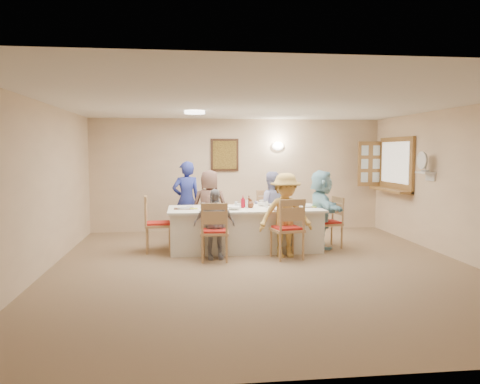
{
  "coord_description": "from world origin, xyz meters",
  "views": [
    {
      "loc": [
        -1.19,
        -6.93,
        1.78
      ],
      "look_at": [
        -0.2,
        1.4,
        1.05
      ],
      "focal_mm": 35.0,
      "sensor_mm": 36.0,
      "label": 1
    }
  ],
  "objects": [
    {
      "name": "plate_fl",
      "position": [
        -0.71,
        0.98,
        0.77
      ],
      "size": [
        0.23,
        0.23,
        0.01
      ],
      "primitive_type": "cylinder",
      "color": "white",
      "rests_on": "dining_table"
    },
    {
      "name": "placemat_le",
      "position": [
        -1.21,
        1.4,
        0.76
      ],
      "size": [
        0.35,
        0.26,
        0.01
      ],
      "primitive_type": "cube",
      "color": "#472B19",
      "rests_on": "dining_table"
    },
    {
      "name": "fan_shelf",
      "position": [
        3.13,
        1.05,
        1.4
      ],
      "size": [
        0.22,
        0.36,
        0.03
      ],
      "primitive_type": "cube",
      "color": "white",
      "rests_on": "room_walls"
    },
    {
      "name": "bowl_b",
      "position": [
        0.26,
        1.66,
        0.79
      ],
      "size": [
        0.26,
        0.26,
        0.06
      ],
      "primitive_type": "imported",
      "rotation": [
        0.0,
        0.0,
        -0.14
      ],
      "color": "white",
      "rests_on": "dining_table"
    },
    {
      "name": "shutter_door",
      "position": [
        2.95,
        3.16,
        1.5
      ],
      "size": [
        0.55,
        0.04,
        1.0
      ],
      "primitive_type": "cube",
      "color": "olive",
      "rests_on": "room_walls"
    },
    {
      "name": "chair_front_right",
      "position": [
        0.49,
        0.6,
        0.51
      ],
      "size": [
        0.57,
        0.57,
        1.02
      ],
      "primitive_type": null,
      "rotation": [
        0.0,
        0.0,
        3.33
      ],
      "color": "tan",
      "rests_on": "ground"
    },
    {
      "name": "napkin_le",
      "position": [
        -1.03,
        1.35,
        0.77
      ],
      "size": [
        0.13,
        0.13,
        0.01
      ],
      "primitive_type": "cube",
      "color": "#CEE12F",
      "rests_on": "dining_table"
    },
    {
      "name": "hatch_sill",
      "position": [
        3.09,
        2.4,
        0.97
      ],
      "size": [
        0.3,
        1.5,
        0.05
      ],
      "primitive_type": "cube",
      "color": "olive",
      "rests_on": "room_walls"
    },
    {
      "name": "diner_front_left",
      "position": [
        -0.71,
        0.72,
        0.58
      ],
      "size": [
        0.72,
        0.38,
        1.16
      ],
      "primitive_type": "imported",
      "rotation": [
        0.0,
        0.0,
        0.07
      ],
      "color": "#98969D",
      "rests_on": "ground"
    },
    {
      "name": "plate_le",
      "position": [
        -1.21,
        1.4,
        0.77
      ],
      "size": [
        0.23,
        0.23,
        0.01
      ],
      "primitive_type": "cylinder",
      "color": "white",
      "rests_on": "dining_table"
    },
    {
      "name": "ground",
      "position": [
        0.0,
        0.0,
        0.0
      ],
      "size": [
        7.0,
        7.0,
        0.0
      ],
      "primitive_type": "plane",
      "color": "#957A5C"
    },
    {
      "name": "chair_back_right",
      "position": [
        0.49,
        2.2,
        0.5
      ],
      "size": [
        0.52,
        0.52,
        1.01
      ],
      "primitive_type": null,
      "rotation": [
        0.0,
        0.0,
        0.08
      ],
      "color": "tan",
      "rests_on": "ground"
    },
    {
      "name": "napkin_fl",
      "position": [
        -0.53,
        0.93,
        0.77
      ],
      "size": [
        0.15,
        0.15,
        0.01
      ],
      "primitive_type": "cube",
      "color": "#CEE12F",
      "rests_on": "dining_table"
    },
    {
      "name": "chair_back_left",
      "position": [
        -0.71,
        2.2,
        0.45
      ],
      "size": [
        0.49,
        0.49,
        0.9
      ],
      "primitive_type": null,
      "rotation": [
        0.0,
        0.0,
        -0.14
      ],
      "color": "tan",
      "rests_on": "ground"
    },
    {
      "name": "plate_fr",
      "position": [
        0.49,
        0.98,
        0.77
      ],
      "size": [
        0.25,
        0.25,
        0.02
      ],
      "primitive_type": "cylinder",
      "color": "white",
      "rests_on": "dining_table"
    },
    {
      "name": "dining_table",
      "position": [
        -0.11,
        1.4,
        0.38
      ],
      "size": [
        2.76,
        1.17,
        0.76
      ],
      "primitive_type": "cube",
      "color": "white",
      "rests_on": "ground"
    },
    {
      "name": "desk_fan",
      "position": [
        3.1,
        1.05,
        1.55
      ],
      "size": [
        0.3,
        0.3,
        0.28
      ],
      "primitive_type": null,
      "color": "#A5A5A8",
      "rests_on": "fan_shelf"
    },
    {
      "name": "caregiver",
      "position": [
        -1.16,
        2.55,
        0.79
      ],
      "size": [
        0.74,
        0.62,
        1.58
      ],
      "primitive_type": "imported",
      "rotation": [
        0.0,
        0.0,
        3.36
      ],
      "color": "navy",
      "rests_on": "ground"
    },
    {
      "name": "diner_back_right",
      "position": [
        0.49,
        2.08,
        0.69
      ],
      "size": [
        0.78,
        0.66,
        1.39
      ],
      "primitive_type": "imported",
      "rotation": [
        0.0,
        0.0,
        3.04
      ],
      "color": "#8D8CBB",
      "rests_on": "ground"
    },
    {
      "name": "napkin_br",
      "position": [
        0.67,
        1.77,
        0.77
      ],
      "size": [
        0.13,
        0.13,
        0.01
      ],
      "primitive_type": "cube",
      "color": "#CEE12F",
      "rests_on": "dining_table"
    },
    {
      "name": "placemat_re",
      "position": [
        1.01,
        1.4,
        0.76
      ],
      "size": [
        0.36,
        0.27,
        0.01
      ],
      "primitive_type": "cube",
      "color": "#472B19",
      "rests_on": "dining_table"
    },
    {
      "name": "napkin_bl",
      "position": [
        -0.53,
        1.77,
        0.77
      ],
      "size": [
        0.14,
        0.14,
        0.01
      ],
      "primitive_type": "cube",
      "color": "#CEE12F",
      "rests_on": "dining_table"
    },
    {
      "name": "chair_front_left",
      "position": [
        -0.71,
        0.6,
        0.49
      ],
      "size": [
        0.5,
        0.5,
        0.97
      ],
      "primitive_type": null,
      "rotation": [
        0.0,
        0.0,
        3.06
      ],
      "color": "tan",
      "rests_on": "ground"
    },
    {
      "name": "diner_right_end",
      "position": [
        1.31,
        1.4,
        0.72
      ],
      "size": [
        1.35,
        0.46,
        1.44
      ],
      "primitive_type": "imported",
      "rotation": [
        0.0,
        0.0,
        1.56
      ],
      "color": "#94CEE1",
      "rests_on": "ground"
    },
    {
      "name": "teacup_b",
      "position": [
        0.27,
        1.88,
        0.81
      ],
      "size": [
        0.15,
        0.15,
        0.09
      ],
      "primitive_type": "imported",
      "rotation": [
        0.0,
        0.0,
        -0.31
      ],
      "color": "white",
      "rests_on": "dining_table"
    },
    {
      "name": "wall_sconce",
      "position": [
        0.9,
        3.44,
        1.9
      ],
      "size": [
        0.26,
        0.09,
        0.18
      ],
      "primitive_type": "ellipsoid",
      "color": "white",
      "rests_on": "room_walls"
    },
    {
      "name": "placemat_fr",
      "position": [
        0.49,
        0.98,
        0.76
      ],
      "size": [
        0.35,
        0.26,
        0.01
      ],
      "primitive_type": "cube",
      "color": "#472B19",
      "rests_on": "dining_table"
    },
    {
      "name": "placemat_fl",
      "position": [
        -0.71,
        0.98,
        0.76
      ],
      "size": [
        0.37,
        0.27,
        0.01
      ],
      "primitive_type": "cube",
      "color": "#472B19",
      "rests_on": "dining_table"
    },
    {
      "name": "condiment_malt",
      "position": [
        -0.01,
        1.39,
        0.84
      ],
      "size": [
        0.22,
        0.22,
        0.17
      ],
      "primitive_type": "imported",
      "rotation": [
        0.0,
        0.0,
        -0.37
      ],
      "color": "#5F3019",
      "rests_on": "dining_table"
    },
    {
      "name": "drinking_glass",
      "position": [
        -0.26,
        1.45,
        0.82
      ],
      "size": [
        0.07,
        0.07,
        0.11
      ],
      "primitive_type": "cylinder",
      "color": "silver",
      "rests_on": "dining_table"
    },
    {
      "name": "napkin_fr",
      "position": [
        0.67,
        0.93,
        0.77
      ],
      "size": [
        0.14,
        0.14,
        0.01
      ],
      "primitive_type": "cube",
      "color": "#CEE12F",
      "rests_on": "dining_table"
    },
    {
      "name": "diner_back_left",
      "position": [
        -0.71,
        2.08,
        0.71
      ],
      "size": [
        0.71,
        0.47,
        1.43
      ],
      "primitive_type": "imported",
      "rotation": [
        0.0,
        0.0,
        3.15
      ],
      "color": "brown",
      "rests_on": "ground"
    },
    {
      "name": "plate_bl",
      "position": [
        -0.71,
        1.82,
        0.77
      ],
      "size": [
        0.23,
        0.23,
        0.01
      ],
      "primitive_type": "cylinder",
      "color": "white",
      "rests_on": "dining_table"
    },
    {
      "name": "ceiling_light",
      "position": [
        -1.0,
        1.5,
        2.47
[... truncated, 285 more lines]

